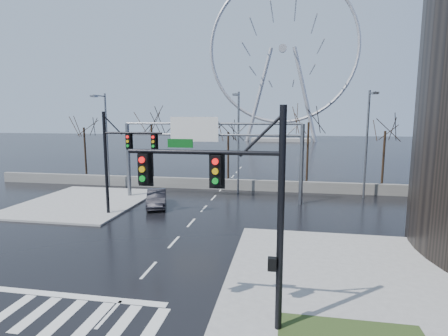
% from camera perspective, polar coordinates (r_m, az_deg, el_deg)
% --- Properties ---
extents(ground, '(260.00, 260.00, 0.00)m').
position_cam_1_polar(ground, '(18.60, -12.19, -15.98)').
color(ground, black).
rests_on(ground, ground).
extents(sidewalk_right_ext, '(12.00, 10.00, 0.15)m').
position_cam_1_polar(sidewalk_right_ext, '(19.48, 19.94, -14.91)').
color(sidewalk_right_ext, gray).
rests_on(sidewalk_right_ext, ground).
extents(sidewalk_far, '(10.00, 12.00, 0.15)m').
position_cam_1_polar(sidewalk_far, '(33.62, -21.95, -5.20)').
color(sidewalk_far, gray).
rests_on(sidewalk_far, ground).
extents(barrier_wall, '(52.00, 0.50, 1.10)m').
position_cam_1_polar(barrier_wall, '(36.93, -0.45, -2.65)').
color(barrier_wall, slate).
rests_on(barrier_wall, ground).
extents(signal_mast_near, '(5.52, 0.41, 8.00)m').
position_cam_1_polar(signal_mast_near, '(12.01, 2.79, -4.83)').
color(signal_mast_near, black).
rests_on(signal_mast_near, ground).
extents(signal_mast_far, '(4.72, 0.41, 8.00)m').
position_cam_1_polar(signal_mast_far, '(27.72, -16.77, 2.26)').
color(signal_mast_far, black).
rests_on(signal_mast_far, ground).
extents(sign_gantry, '(16.36, 0.40, 7.60)m').
position_cam_1_polar(sign_gantry, '(31.48, -2.81, 3.94)').
color(sign_gantry, slate).
rests_on(sign_gantry, ground).
extents(streetlight_left, '(0.50, 2.55, 10.00)m').
position_cam_1_polar(streetlight_left, '(38.62, -18.86, 5.37)').
color(streetlight_left, slate).
rests_on(streetlight_left, ground).
extents(streetlight_mid, '(0.50, 2.55, 10.00)m').
position_cam_1_polar(streetlight_mid, '(34.15, 2.29, 5.48)').
color(streetlight_mid, slate).
rests_on(streetlight_mid, ground).
extents(streetlight_right, '(0.50, 2.55, 10.00)m').
position_cam_1_polar(streetlight_right, '(34.64, 22.44, 4.89)').
color(streetlight_right, slate).
rests_on(streetlight_right, ground).
extents(tree_far_left, '(3.50, 3.50, 7.00)m').
position_cam_1_polar(tree_far_left, '(46.70, -21.87, 5.28)').
color(tree_far_left, black).
rests_on(tree_far_left, ground).
extents(tree_left, '(3.75, 3.75, 7.50)m').
position_cam_1_polar(tree_left, '(42.16, -11.76, 5.98)').
color(tree_left, black).
rests_on(tree_left, ground).
extents(tree_center, '(3.25, 3.25, 6.50)m').
position_cam_1_polar(tree_center, '(40.75, 0.69, 4.95)').
color(tree_center, black).
rests_on(tree_center, ground).
extents(tree_right, '(3.90, 3.90, 7.80)m').
position_cam_1_polar(tree_right, '(39.24, 13.61, 6.11)').
color(tree_right, black).
rests_on(tree_right, ground).
extents(tree_far_right, '(3.40, 3.40, 6.80)m').
position_cam_1_polar(tree_far_right, '(41.04, 24.78, 4.54)').
color(tree_far_right, black).
rests_on(tree_far_right, ground).
extents(ferris_wheel, '(45.00, 6.00, 50.91)m').
position_cam_1_polar(ferris_wheel, '(112.19, 9.54, 17.77)').
color(ferris_wheel, gray).
rests_on(ferris_wheel, ground).
extents(car, '(2.86, 4.68, 1.46)m').
position_cam_1_polar(car, '(30.39, -10.95, -4.87)').
color(car, black).
rests_on(car, ground).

